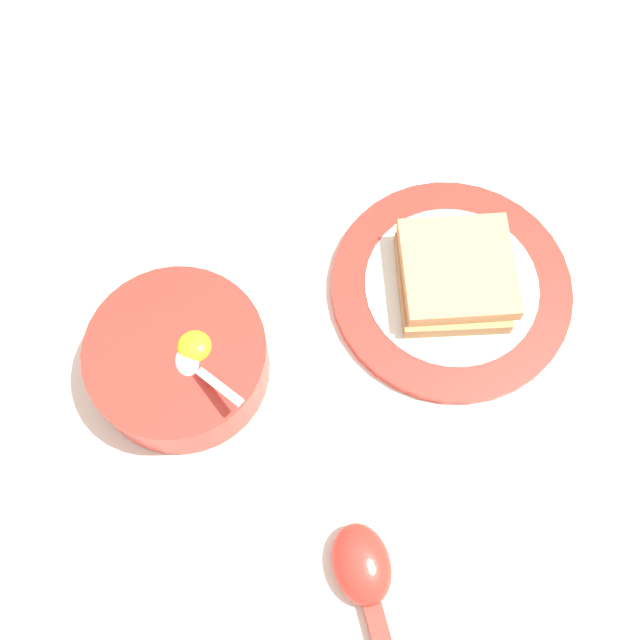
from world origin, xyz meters
TOP-DOWN VIEW (x-y plane):
  - ground_plane at (0.00, 0.00)m, footprint 3.00×3.00m
  - egg_bowl at (-0.06, -0.17)m, footprint 0.15×0.15m
  - toast_plate at (-0.07, 0.09)m, footprint 0.22×0.22m
  - toast_sandwich at (-0.07, 0.09)m, footprint 0.12×0.12m
  - soup_spoon at (0.15, -0.06)m, footprint 0.15×0.05m

SIDE VIEW (x-z plane):
  - ground_plane at x=0.00m, z-range 0.00..0.00m
  - toast_plate at x=-0.07m, z-range 0.00..0.01m
  - soup_spoon at x=0.15m, z-range 0.00..0.03m
  - toast_sandwich at x=-0.07m, z-range 0.01..0.04m
  - egg_bowl at x=-0.06m, z-range -0.01..0.07m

